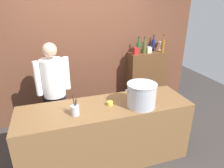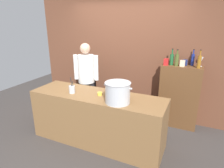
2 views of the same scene
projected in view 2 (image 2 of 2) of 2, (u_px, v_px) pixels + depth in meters
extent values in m
plane|color=#383330|center=(98.00, 140.00, 3.53)|extent=(8.00, 8.00, 0.00)
cube|color=brown|center=(127.00, 48.00, 4.26)|extent=(4.40, 0.10, 3.00)
cube|color=brown|center=(97.00, 118.00, 3.39)|extent=(2.33, 0.70, 0.90)
cube|color=brown|center=(179.00, 97.00, 3.87)|extent=(0.76, 0.32, 1.27)
cylinder|color=black|center=(92.00, 100.00, 4.22)|extent=(0.14, 0.14, 0.84)
cylinder|color=black|center=(83.00, 100.00, 4.26)|extent=(0.14, 0.14, 0.84)
cylinder|color=white|center=(86.00, 69.00, 4.01)|extent=(0.34, 0.34, 0.58)
cube|color=black|center=(89.00, 77.00, 4.26)|extent=(0.30, 0.09, 0.52)
cylinder|color=white|center=(96.00, 68.00, 3.97)|extent=(0.09, 0.09, 0.52)
cylinder|color=white|center=(76.00, 67.00, 4.04)|extent=(0.09, 0.09, 0.52)
sphere|color=tan|center=(85.00, 48.00, 3.88)|extent=(0.21, 0.21, 0.21)
cylinder|color=#B7BABF|center=(118.00, 93.00, 2.89)|extent=(0.38, 0.38, 0.31)
cylinder|color=#B7BABF|center=(118.00, 83.00, 2.84)|extent=(0.39, 0.39, 0.01)
cube|color=#B7BABF|center=(105.00, 85.00, 2.94)|extent=(0.04, 0.02, 0.02)
cube|color=#B7BABF|center=(131.00, 89.00, 2.78)|extent=(0.04, 0.02, 0.02)
cylinder|color=#B7BABF|center=(72.00, 89.00, 3.30)|extent=(0.10, 0.10, 0.13)
cylinder|color=#262626|center=(71.00, 85.00, 3.27)|extent=(0.04, 0.02, 0.26)
cylinder|color=olive|center=(73.00, 86.00, 3.30)|extent=(0.05, 0.03, 0.20)
cylinder|color=#262626|center=(73.00, 86.00, 3.29)|extent=(0.02, 0.03, 0.20)
cylinder|color=yellow|center=(100.00, 94.00, 3.22)|extent=(0.08, 0.08, 0.05)
cylinder|color=#8C5919|center=(199.00, 62.00, 3.46)|extent=(0.07, 0.07, 0.23)
cylinder|color=#8C5919|center=(200.00, 53.00, 3.41)|extent=(0.02, 0.02, 0.09)
cylinder|color=black|center=(201.00, 50.00, 3.40)|extent=(0.03, 0.03, 0.01)
cylinder|color=#475123|center=(177.00, 60.00, 3.64)|extent=(0.07, 0.07, 0.22)
cylinder|color=#475123|center=(177.00, 52.00, 3.59)|extent=(0.03, 0.03, 0.07)
cylinder|color=black|center=(178.00, 50.00, 3.58)|extent=(0.03, 0.03, 0.01)
cylinder|color=#1E592D|center=(172.00, 60.00, 3.72)|extent=(0.08, 0.08, 0.21)
cylinder|color=#1E592D|center=(172.00, 52.00, 3.67)|extent=(0.03, 0.03, 0.09)
cylinder|color=black|center=(173.00, 49.00, 3.66)|extent=(0.03, 0.03, 0.01)
cylinder|color=navy|center=(193.00, 60.00, 3.66)|extent=(0.06, 0.06, 0.22)
cylinder|color=navy|center=(194.00, 52.00, 3.61)|extent=(0.02, 0.02, 0.08)
cylinder|color=black|center=(194.00, 50.00, 3.60)|extent=(0.02, 0.02, 0.01)
cylinder|color=silver|center=(200.00, 66.00, 3.63)|extent=(0.06, 0.06, 0.01)
cylinder|color=silver|center=(201.00, 64.00, 3.61)|extent=(0.01, 0.01, 0.08)
cone|color=silver|center=(201.00, 59.00, 3.58)|extent=(0.08, 0.08, 0.09)
cube|color=navy|center=(185.00, 62.00, 3.71)|extent=(0.09, 0.09, 0.11)
cube|color=beige|center=(182.00, 63.00, 3.62)|extent=(0.09, 0.09, 0.11)
cube|color=red|center=(166.00, 62.00, 3.70)|extent=(0.09, 0.09, 0.13)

